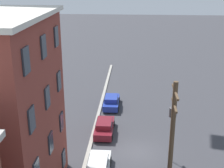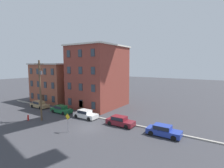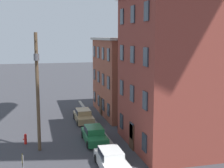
# 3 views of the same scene
# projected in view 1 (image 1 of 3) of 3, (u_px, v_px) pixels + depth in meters

# --- Properties ---
(ground_plane) EXTENTS (200.00, 200.00, 0.00)m
(ground_plane) POSITION_uv_depth(u_px,v_px,m) (137.00, 152.00, 28.76)
(ground_plane) COLOR #38383D
(kerb_strip) EXTENTS (56.00, 0.36, 0.16)m
(kerb_strip) POSITION_uv_depth(u_px,v_px,m) (89.00, 149.00, 29.04)
(kerb_strip) COLOR #9E998E
(kerb_strip) RESTS_ON ground_plane
(car_white) EXTENTS (4.40, 1.92, 1.43)m
(car_white) POSITION_uv_depth(u_px,v_px,m) (98.00, 166.00, 25.34)
(car_white) COLOR silver
(car_white) RESTS_ON ground_plane
(car_maroon) EXTENTS (4.40, 1.92, 1.43)m
(car_maroon) POSITION_uv_depth(u_px,v_px,m) (104.00, 127.00, 31.88)
(car_maroon) COLOR maroon
(car_maroon) RESTS_ON ground_plane
(car_blue) EXTENTS (4.40, 1.92, 1.43)m
(car_blue) POSITION_uv_depth(u_px,v_px,m) (111.00, 101.00, 38.20)
(car_blue) COLOR #233899
(car_blue) RESTS_ON ground_plane
(caution_sign) EXTENTS (0.96, 0.08, 2.70)m
(caution_sign) POSITION_uv_depth(u_px,v_px,m) (172.00, 143.00, 26.79)
(caution_sign) COLOR slate
(caution_sign) RESTS_ON ground_plane
(utility_pole) EXTENTS (2.40, 0.44, 10.00)m
(utility_pole) POSITION_uv_depth(u_px,v_px,m) (171.00, 151.00, 18.52)
(utility_pole) COLOR brown
(utility_pole) RESTS_ON ground_plane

